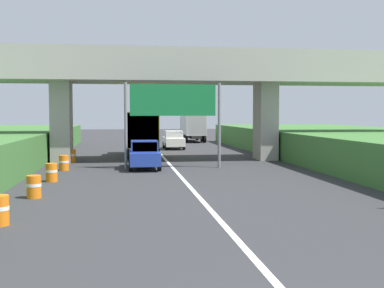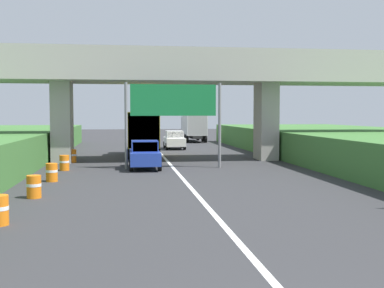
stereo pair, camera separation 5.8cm
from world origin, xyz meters
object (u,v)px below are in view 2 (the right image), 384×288
at_px(overhead_highway_sign, 173,105).
at_px(truck_silver, 193,125).
at_px(construction_barrel_2, 34,187).
at_px(construction_barrel_5, 72,156).
at_px(car_blue, 145,155).
at_px(construction_barrel_3, 52,172).
at_px(car_white, 174,140).
at_px(construction_barrel_4, 64,163).
at_px(truck_yellow, 142,132).

bearing_deg(overhead_highway_sign, truck_silver, 79.66).
distance_m(construction_barrel_2, construction_barrel_5, 14.10).
height_order(car_blue, construction_barrel_3, car_blue).
bearing_deg(car_white, truck_silver, 73.70).
bearing_deg(construction_barrel_2, construction_barrel_4, 89.86).
height_order(truck_yellow, construction_barrel_4, truck_yellow).
xyz_separation_m(overhead_highway_sign, construction_barrel_2, (-6.48, -9.71, -3.37)).
bearing_deg(car_white, construction_barrel_4, -116.18).
distance_m(truck_silver, car_white, 12.33).
xyz_separation_m(truck_silver, truck_yellow, (-6.72, -19.49, 0.00)).
relative_size(car_blue, construction_barrel_5, 4.56).
distance_m(car_blue, construction_barrel_4, 4.72).
bearing_deg(construction_barrel_2, construction_barrel_5, 90.13).
xyz_separation_m(truck_silver, car_blue, (-6.87, -28.06, -1.08)).
bearing_deg(construction_barrel_3, construction_barrel_2, -89.93).
bearing_deg(truck_yellow, construction_barrel_4, -118.78).
xyz_separation_m(overhead_highway_sign, truck_silver, (5.11, 27.99, -1.89)).
bearing_deg(construction_barrel_5, car_blue, -43.21).
bearing_deg(car_white, construction_barrel_5, -124.68).
relative_size(truck_silver, construction_barrel_5, 8.11).
xyz_separation_m(truck_silver, car_white, (-3.45, -11.79, -1.08)).
relative_size(truck_yellow, construction_barrel_4, 8.11).
xyz_separation_m(car_blue, construction_barrel_4, (-4.69, -0.24, -0.40)).
height_order(car_blue, construction_barrel_2, car_blue).
distance_m(car_blue, car_white, 16.62).
height_order(overhead_highway_sign, construction_barrel_5, overhead_highway_sign).
bearing_deg(truck_yellow, construction_barrel_3, -109.82).
relative_size(construction_barrel_2, construction_barrel_3, 1.00).
distance_m(truck_silver, construction_barrel_5, 26.34).
bearing_deg(construction_barrel_3, construction_barrel_5, 90.16).
height_order(truck_yellow, car_white, truck_yellow).
xyz_separation_m(truck_silver, construction_barrel_5, (-11.62, -23.60, -1.47)).
bearing_deg(truck_yellow, overhead_highway_sign, -79.26).
bearing_deg(construction_barrel_3, truck_yellow, 70.18).
height_order(truck_silver, truck_yellow, same).
height_order(overhead_highway_sign, truck_yellow, overhead_highway_sign).
xyz_separation_m(car_blue, construction_barrel_3, (-4.72, -4.94, -0.40)).
bearing_deg(construction_barrel_4, construction_barrel_3, -90.35).
relative_size(truck_yellow, construction_barrel_2, 8.11).
height_order(car_white, construction_barrel_4, car_white).
xyz_separation_m(truck_yellow, car_white, (3.27, 7.69, -1.08)).
height_order(construction_barrel_2, construction_barrel_5, same).
bearing_deg(construction_barrel_5, construction_barrel_3, -89.84).
bearing_deg(truck_silver, car_white, -106.30).
height_order(car_blue, construction_barrel_4, car_blue).
relative_size(truck_silver, car_white, 1.78).
relative_size(truck_silver, car_blue, 1.78).
height_order(truck_silver, construction_barrel_5, truck_silver).
bearing_deg(overhead_highway_sign, construction_barrel_4, -177.30).
height_order(construction_barrel_4, construction_barrel_5, same).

